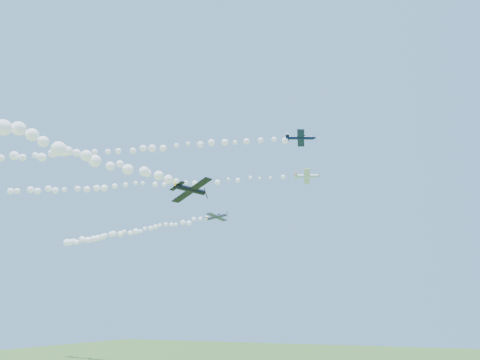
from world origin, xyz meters
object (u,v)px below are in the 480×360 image
at_px(plane_navy, 301,138).
at_px(plane_grey, 217,217).
at_px(plane_white, 307,176).
at_px(plane_black, 191,190).

bearing_deg(plane_navy, plane_grey, 128.50).
relative_size(plane_white, plane_grey, 0.86).
distance_m(plane_navy, plane_grey, 39.18).
relative_size(plane_white, plane_black, 0.88).
xyz_separation_m(plane_white, plane_navy, (4.02, -21.62, 0.83)).
distance_m(plane_navy, plane_black, 27.90).
xyz_separation_m(plane_white, plane_black, (-10.22, -40.52, -13.95)).
relative_size(plane_white, plane_navy, 0.98).
height_order(plane_navy, plane_grey, plane_navy).
height_order(plane_navy, plane_black, plane_navy).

